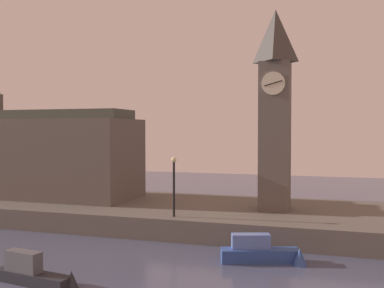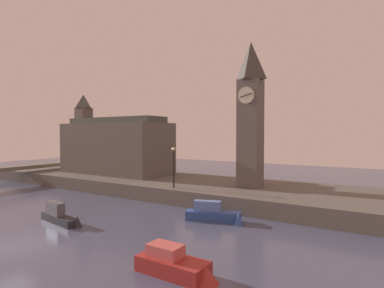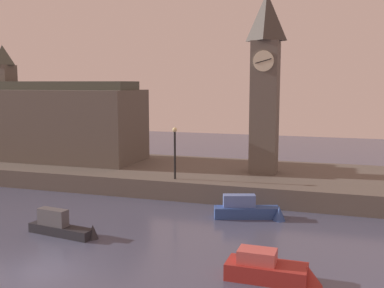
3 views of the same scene
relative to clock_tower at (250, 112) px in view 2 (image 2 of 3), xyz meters
The scene contains 8 objects.
ground_plane 23.12m from the clock_tower, 111.00° to the right, with size 120.00×120.00×0.00m, color #474C66.
far_embankment 11.31m from the clock_tower, behind, with size 70.00×12.00×1.50m, color #5B544C.
clock_tower is the anchor object (origin of this frame).
parliament_hall 20.42m from the clock_tower, behind, with size 15.36×6.75×11.19m.
streetlamp 9.29m from the clock_tower, 142.74° to the right, with size 0.36×0.36×4.05m.
boat_tour_blue 11.93m from the clock_tower, 86.92° to the right, with size 4.96×2.30×1.67m.
boat_barge_dark 19.74m from the clock_tower, 122.01° to the right, with size 4.78×1.53×1.77m.
boat_dinghy_red 19.80m from the clock_tower, 79.57° to the right, with size 4.37×1.58×1.42m.
Camera 2 is at (19.20, -9.87, 6.89)m, focal length 28.94 mm.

